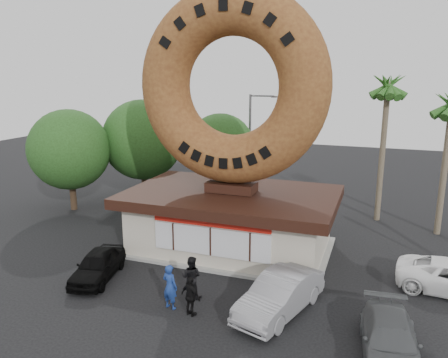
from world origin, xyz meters
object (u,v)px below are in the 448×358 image
Objects in this scene: person_left at (170,287)px; person_right at (191,296)px; donut_shop at (231,218)px; street_lamp at (252,142)px; car_black at (98,265)px; car_silver at (280,294)px; person_center at (191,277)px; car_grey at (390,341)px; giant_donut at (232,87)px.

person_right is (1.04, -0.23, -0.14)m from person_left.
street_lamp reaches higher than donut_shop.
car_black is 0.82× the size of car_silver.
car_grey is (8.06, -1.53, -0.27)m from person_center.
person_center is at bearing -88.46° from giant_donut.
street_lamp is 4.15× the size of person_left.
donut_shop is 1.11× the size of giant_donut.
car_black is at bearing -130.15° from donut_shop.
car_grey is at bearing -162.20° from person_right.
car_black is 8.76m from car_silver.
car_black is (-4.88, 0.11, -0.26)m from person_center.
person_center reaches higher than car_grey.
giant_donut is 9.75m from person_center.
person_center is at bearing -98.22° from person_left.
person_right reaches higher than car_silver.
car_silver is at bearing 177.59° from person_center.
car_black is (-4.73, -5.62, -8.15)m from giant_donut.
person_right is (2.60, -17.09, -3.65)m from street_lamp.
car_black is at bearing -2.39° from person_left.
person_right is at bearing -83.98° from donut_shop.
car_black is at bearing 167.54° from car_grey.
person_left reaches higher than person_right.
person_center is 8.21m from car_grey.
person_left reaches higher than car_black.
car_grey is at bearing 165.61° from person_center.
donut_shop is 10.54m from street_lamp.
donut_shop reaches higher than car_grey.
person_left is (1.56, -16.86, -3.52)m from street_lamp.
person_left is at bearing -92.44° from donut_shop.
car_grey is (4.18, -1.61, -0.13)m from car_silver.
person_center reaches higher than car_black.
car_silver is at bearing -69.37° from street_lamp.
street_lamp is 16.33m from car_black.
person_center is 0.41× the size of car_grey.
street_lamp is at bearing -62.22° from person_right.
giant_donut is 2.07× the size of car_silver.
donut_shop reaches higher than person_center.
street_lamp is at bearing 115.01° from car_grey.
donut_shop is 7.06m from giant_donut.
person_right is at bearing -27.32° from car_black.
donut_shop is 6.99m from car_silver.
car_silver is at bearing -54.38° from donut_shop.
street_lamp is (-1.86, 10.02, 2.72)m from donut_shop.
giant_donut is 2.53× the size of car_black.
giant_donut is 6.08× the size of person_right.
car_black is 13.05m from car_grey.
car_black is (-4.73, -5.61, -1.09)m from donut_shop.
street_lamp is at bearing 127.79° from car_silver.
person_left is at bearing 172.07° from car_grey.
person_center is 0.39× the size of car_silver.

